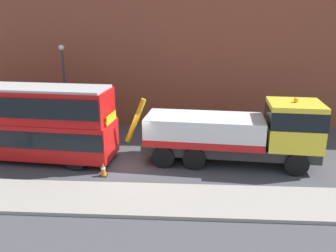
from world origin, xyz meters
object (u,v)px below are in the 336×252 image
recovery_tow_truck (238,132)px  street_lamp (64,81)px  traffic_cone_near_bus (103,170)px  double_decker_bus (13,119)px

recovery_tow_truck → street_lamp: 12.12m
traffic_cone_near_bus → street_lamp: size_ratio=0.12×
double_decker_bus → street_lamp: (1.18, 5.01, 1.24)m
traffic_cone_near_bus → double_decker_bus: bearing=159.0°
recovery_tow_truck → street_lamp: size_ratio=1.75×
street_lamp → traffic_cone_near_bus: bearing=-59.6°
double_decker_bus → recovery_tow_truck: bearing=5.1°
double_decker_bus → traffic_cone_near_bus: 6.01m
recovery_tow_truck → double_decker_bus: (-12.06, 0.04, 0.47)m
recovery_tow_truck → street_lamp: street_lamp is taller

